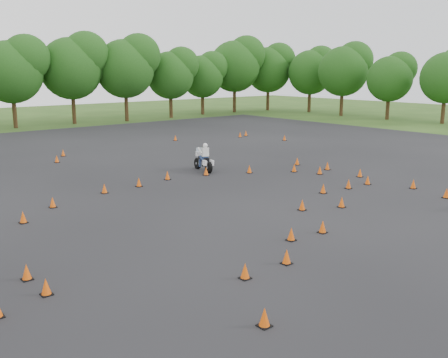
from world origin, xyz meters
TOP-DOWN VIEW (x-y plane):
  - ground at (0.00, 0.00)m, footprint 140.00×140.00m
  - asphalt_pad at (0.00, 6.00)m, footprint 62.00×62.00m
  - treeline at (5.68, 35.36)m, footprint 86.95×32.25m
  - traffic_cones at (-0.12, 5.56)m, footprint 36.97×32.98m
  - rider_white at (3.97, 10.70)m, footprint 1.09×2.24m

SIDE VIEW (x-z plane):
  - ground at x=0.00m, z-range 0.00..0.00m
  - asphalt_pad at x=0.00m, z-range 0.01..0.01m
  - traffic_cones at x=-0.12m, z-range 0.01..0.46m
  - rider_white at x=3.97m, z-range 0.00..1.66m
  - treeline at x=5.68m, z-range -0.81..10.07m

